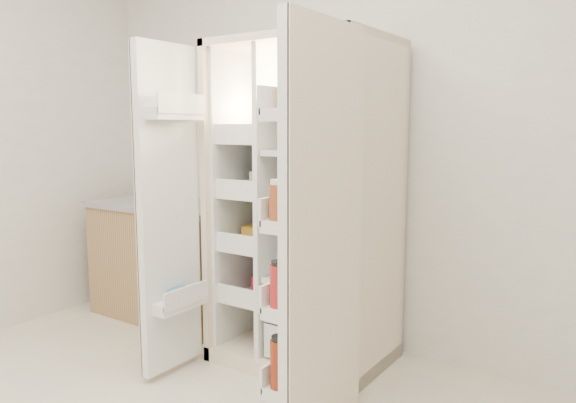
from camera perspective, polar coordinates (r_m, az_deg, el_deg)
The scene contains 5 objects.
wall_back at distance 3.32m, azimuth 6.86°, elevation 8.03°, with size 4.00×0.02×2.70m, color silver.
refrigerator at distance 3.11m, azimuth 2.50°, elevation -3.15°, with size 0.92×0.70×1.80m.
freezer_door at distance 2.95m, azimuth -12.34°, elevation -1.02°, with size 0.15×0.40×1.72m.
fridge_door at distance 2.27m, azimuth 3.27°, elevation -4.03°, with size 0.17×0.58×1.72m.
kitchen_counter at distance 3.94m, azimuth -12.26°, elevation -5.97°, with size 1.12×0.60×0.81m.
Camera 1 is at (1.53, -0.95, 1.34)m, focal length 34.00 mm.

